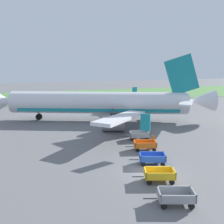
{
  "coord_description": "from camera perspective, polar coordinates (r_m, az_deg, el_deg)",
  "views": [
    {
      "loc": [
        -9.48,
        -18.93,
        9.85
      ],
      "look_at": [
        0.88,
        14.28,
        2.8
      ],
      "focal_mm": 39.12,
      "sensor_mm": 36.0,
      "label": 1
    }
  ],
  "objects": [
    {
      "name": "baggage_cart_fourth_in_row",
      "position": [
        28.38,
        7.68,
        -7.67
      ],
      "size": [
        3.62,
        1.95,
        1.07
      ],
      "color": "orange",
      "rests_on": "ground"
    },
    {
      "name": "baggage_cart_nearest",
      "position": [
        18.69,
        14.67,
        -18.59
      ],
      "size": [
        3.61,
        2.09,
        1.07
      ],
      "color": "gray",
      "rests_on": "ground"
    },
    {
      "name": "airplane",
      "position": [
        41.67,
        -1.78,
        2.06
      ],
      "size": [
        36.42,
        29.66,
        11.34
      ],
      "color": "silver",
      "rests_on": "ground"
    },
    {
      "name": "ground_plane",
      "position": [
        23.34,
        8.65,
        -13.63
      ],
      "size": [
        220.0,
        220.0,
        0.0
      ],
      "primitive_type": "plane",
      "color": "slate"
    },
    {
      "name": "traffic_cone_near_plane",
      "position": [
        32.75,
        9.68,
        -5.62
      ],
      "size": [
        0.49,
        0.49,
        0.65
      ],
      "primitive_type": "cone",
      "color": "orange",
      "rests_on": "ground"
    },
    {
      "name": "traffic_cone_mid_apron",
      "position": [
        32.3,
        5.47,
        -5.75
      ],
      "size": [
        0.49,
        0.49,
        0.65
      ],
      "primitive_type": "cone",
      "color": "orange",
      "rests_on": "ground"
    },
    {
      "name": "baggage_cart_third_in_row",
      "position": [
        24.77,
        9.36,
        -10.62
      ],
      "size": [
        3.61,
        2.1,
        1.07
      ],
      "color": "#234CB2",
      "rests_on": "ground"
    },
    {
      "name": "grass_strip",
      "position": [
        74.2,
        -9.85,
        3.68
      ],
      "size": [
        220.0,
        28.0,
        0.06
      ],
      "primitive_type": "cube",
      "color": "#518442",
      "rests_on": "ground"
    },
    {
      "name": "baggage_cart_second_in_row",
      "position": [
        21.51,
        10.98,
        -14.23
      ],
      "size": [
        3.61,
        2.06,
        1.07
      ],
      "color": "gold",
      "rests_on": "ground"
    },
    {
      "name": "baggage_cart_far_end",
      "position": [
        32.02,
        6.38,
        -5.4
      ],
      "size": [
        3.62,
        1.82,
        1.07
      ],
      "color": "gray",
      "rests_on": "ground"
    }
  ]
}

